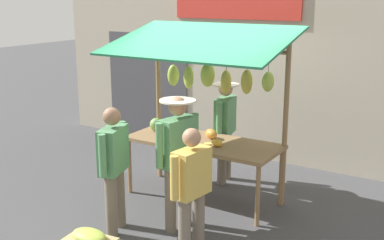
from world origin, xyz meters
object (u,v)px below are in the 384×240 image
object	(u,v)px
market_stall	(204,94)
shopper_with_ponytail	(192,185)
vendor_with_sunhat	(225,124)
shopper_in_striped_shirt	(114,162)
shopper_in_grey_tee	(178,152)

from	to	relation	value
market_stall	shopper_with_ponytail	bearing A→B (deg)	115.87
vendor_with_sunhat	shopper_in_striped_shirt	world-z (taller)	vendor_with_sunhat
shopper_in_grey_tee	market_stall	bearing A→B (deg)	22.48
shopper_in_grey_tee	shopper_in_striped_shirt	bearing A→B (deg)	138.10
market_stall	vendor_with_sunhat	xyz separation A→B (m)	(0.04, -0.70, -0.60)
market_stall	shopper_in_striped_shirt	distance (m)	1.67
market_stall	shopper_in_striped_shirt	world-z (taller)	market_stall
market_stall	shopper_in_grey_tee	distance (m)	1.16
market_stall	shopper_with_ponytail	distance (m)	1.81
shopper_in_grey_tee	shopper_with_ponytail	bearing A→B (deg)	-124.21
shopper_in_grey_tee	shopper_in_striped_shirt	size ratio (longest dim) A/B	1.07
shopper_in_grey_tee	shopper_in_striped_shirt	xyz separation A→B (m)	(0.62, 0.48, -0.10)
market_stall	shopper_in_striped_shirt	xyz separation A→B (m)	(0.40, 1.49, -0.63)
vendor_with_sunhat	shopper_in_striped_shirt	xyz separation A→B (m)	(0.36, 2.19, -0.03)
market_stall	shopper_with_ponytail	xyz separation A→B (m)	(-0.73, 1.51, -0.69)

